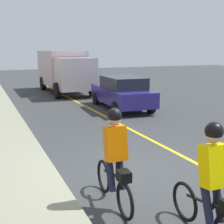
{
  "coord_description": "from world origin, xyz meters",
  "views": [
    {
      "loc": [
        -5.58,
        3.2,
        2.79
      ],
      "look_at": [
        2.17,
        -0.3,
        1.0
      ],
      "focal_mm": 46.79,
      "sensor_mm": 36.0,
      "label": 1
    }
  ],
  "objects_px": {
    "cyclist_follow": "(212,184)",
    "cyclist_lead": "(115,159)",
    "patrol_sedan": "(122,92)",
    "box_truck_background": "(64,69)"
  },
  "relations": [
    {
      "from": "patrol_sedan",
      "to": "cyclist_follow",
      "type": "bearing_deg",
      "value": 165.36
    },
    {
      "from": "cyclist_follow",
      "to": "cyclist_lead",
      "type": "bearing_deg",
      "value": 32.53
    },
    {
      "from": "cyclist_lead",
      "to": "patrol_sedan",
      "type": "height_order",
      "value": "cyclist_lead"
    },
    {
      "from": "cyclist_lead",
      "to": "box_truck_background",
      "type": "relative_size",
      "value": 0.27
    },
    {
      "from": "cyclist_lead",
      "to": "cyclist_follow",
      "type": "height_order",
      "value": "same"
    },
    {
      "from": "cyclist_lead",
      "to": "cyclist_follow",
      "type": "bearing_deg",
      "value": -147.47
    },
    {
      "from": "cyclist_lead",
      "to": "patrol_sedan",
      "type": "relative_size",
      "value": 0.4
    },
    {
      "from": "cyclist_lead",
      "to": "patrol_sedan",
      "type": "distance_m",
      "value": 9.2
    },
    {
      "from": "cyclist_lead",
      "to": "cyclist_follow",
      "type": "distance_m",
      "value": 1.71
    },
    {
      "from": "patrol_sedan",
      "to": "box_truck_background",
      "type": "xyz_separation_m",
      "value": [
        6.83,
        1.0,
        0.73
      ]
    }
  ]
}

